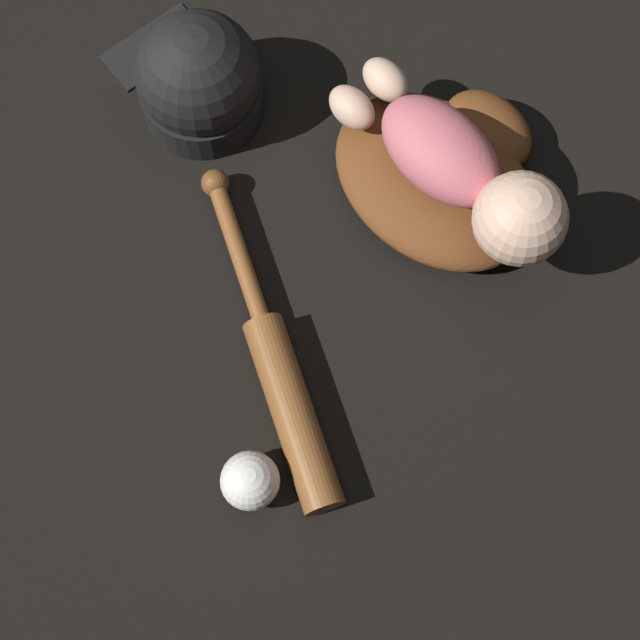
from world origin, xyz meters
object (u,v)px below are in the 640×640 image
object	(u,v)px
baseball_bat	(280,375)
baseball	(250,481)
baby_figure	(468,174)
baseball_glove	(443,172)
baseball_cap	(199,79)

from	to	relation	value
baseball_bat	baseball	world-z (taller)	baseball
baby_figure	baseball_bat	distance (m)	0.34
baseball_glove	baseball	world-z (taller)	same
baseball_glove	baseball	distance (m)	0.48
baseball_bat	baseball_cap	xyz separation A→B (m)	(-0.36, 0.20, 0.04)
baseball	baseball_glove	bearing A→B (deg)	104.38
baseball_glove	baseball	xyz separation A→B (m)	(0.12, -0.47, 0.00)
baseball	baseball_cap	world-z (taller)	baseball_cap
baby_figure	baseball_cap	size ratio (longest dim) A/B	1.44
baby_figure	baseball_bat	bearing A→B (deg)	-89.89
baseball_glove	baseball_bat	size ratio (longest dim) A/B	0.67
baseball_bat	baseball_cap	world-z (taller)	baseball_cap
baseball_glove	baseball_cap	world-z (taller)	baseball_cap
baseball	baseball_cap	distance (m)	0.54
baby_figure	baseball	xyz separation A→B (m)	(0.07, -0.45, -0.09)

